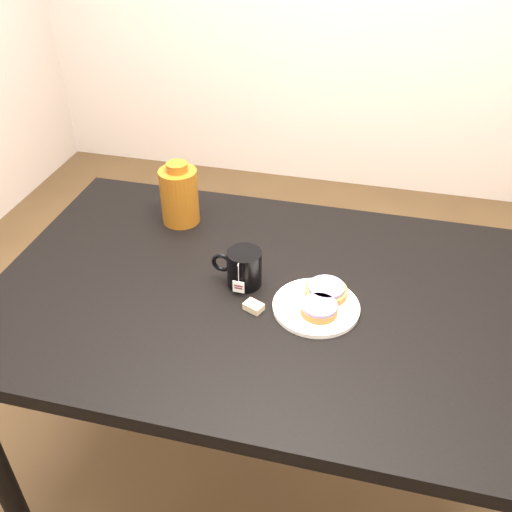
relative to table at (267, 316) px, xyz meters
name	(u,v)px	position (x,y,z in m)	size (l,w,h in m)	color
ground_plane	(264,466)	(0.00, 0.00, -0.67)	(4.00, 4.00, 0.00)	brown
table	(267,316)	(0.00, 0.00, 0.00)	(1.40, 0.90, 0.75)	black
plate	(316,306)	(0.13, -0.04, 0.09)	(0.21, 0.21, 0.02)	white
bagel_back	(326,290)	(0.15, 0.01, 0.11)	(0.13, 0.13, 0.03)	brown
bagel_front	(319,308)	(0.14, -0.06, 0.11)	(0.11, 0.11, 0.03)	brown
mug	(243,268)	(-0.07, 0.02, 0.13)	(0.13, 0.10, 0.10)	black
teabag_pouch	(254,307)	(-0.02, -0.08, 0.09)	(0.04, 0.03, 0.02)	#C6B793
bagel_package	(179,195)	(-0.32, 0.26, 0.17)	(0.15, 0.15, 0.19)	#61320C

